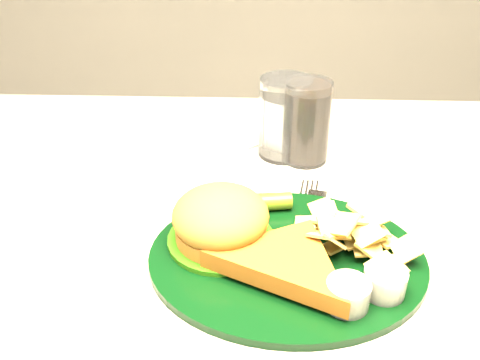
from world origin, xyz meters
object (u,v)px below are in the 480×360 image
object	(u,v)px
dinner_plate	(288,237)
cola_glass	(307,122)
water_glass	(285,118)
fork_napkin	(317,240)

from	to	relation	value
dinner_plate	cola_glass	size ratio (longest dim) A/B	2.52
dinner_plate	water_glass	distance (m)	0.26
fork_napkin	dinner_plate	bearing A→B (deg)	-128.11
cola_glass	dinner_plate	bearing A→B (deg)	-98.35
cola_glass	fork_napkin	distance (m)	0.22
dinner_plate	water_glass	xyz separation A→B (m)	(0.00, 0.26, 0.03)
dinner_plate	cola_glass	world-z (taller)	cola_glass
water_glass	cola_glass	bearing A→B (deg)	-27.20
water_glass	dinner_plate	bearing A→B (deg)	-90.84
water_glass	cola_glass	xyz separation A→B (m)	(0.03, -0.02, 0.00)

